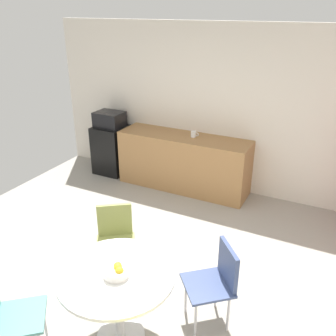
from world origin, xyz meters
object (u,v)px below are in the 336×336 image
(microwave, at_px, (110,119))
(chair_olive, at_px, (116,233))
(chair_teal, at_px, (5,312))
(mini_fridge, at_px, (112,149))
(chair_navy, at_px, (218,276))
(fruit_bowl, at_px, (117,271))
(mug_white, at_px, (194,134))
(round_table, at_px, (117,288))

(microwave, distance_m, chair_olive, 2.86)
(chair_teal, bearing_deg, microwave, 112.16)
(mini_fridge, height_order, chair_teal, mini_fridge)
(mini_fridge, height_order, chair_navy, mini_fridge)
(mini_fridge, distance_m, microwave, 0.56)
(chair_olive, relative_size, fruit_bowl, 3.84)
(microwave, bearing_deg, mini_fridge, 0.00)
(mug_white, bearing_deg, chair_teal, -91.52)
(round_table, xyz_separation_m, chair_navy, (0.70, 0.60, -0.07))
(mini_fridge, height_order, round_table, mini_fridge)
(chair_olive, bearing_deg, microwave, 125.78)
(mini_fridge, xyz_separation_m, chair_teal, (1.48, -3.62, 0.09))
(microwave, xyz_separation_m, chair_navy, (2.88, -2.44, -0.47))
(chair_navy, bearing_deg, mug_white, 117.91)
(chair_teal, height_order, mug_white, mug_white)
(chair_olive, distance_m, mug_white, 2.36)
(microwave, relative_size, chair_navy, 0.58)
(mug_white, bearing_deg, round_table, -78.76)
(mini_fridge, xyz_separation_m, mug_white, (1.57, 0.03, 0.52))
(chair_navy, relative_size, chair_olive, 1.00)
(mini_fridge, xyz_separation_m, microwave, (-0.00, 0.00, 0.56))
(microwave, bearing_deg, chair_teal, -67.84)
(mini_fridge, height_order, fruit_bowl, mini_fridge)
(round_table, relative_size, chair_olive, 1.21)
(microwave, height_order, mug_white, microwave)
(round_table, distance_m, chair_navy, 0.92)
(chair_olive, xyz_separation_m, mug_white, (-0.08, 2.32, 0.43))
(mini_fridge, bearing_deg, round_table, -54.28)
(chair_olive, relative_size, mug_white, 6.43)
(chair_navy, bearing_deg, round_table, -139.48)
(round_table, xyz_separation_m, chair_olive, (-0.53, 0.75, -0.07))
(chair_navy, xyz_separation_m, mug_white, (-1.31, 2.47, 0.43))
(round_table, bearing_deg, chair_navy, 40.52)
(mini_fridge, bearing_deg, microwave, 180.00)
(microwave, relative_size, chair_teal, 0.58)
(mug_white, bearing_deg, microwave, -178.81)
(chair_olive, bearing_deg, mug_white, 91.85)
(microwave, height_order, chair_navy, microwave)
(microwave, relative_size, chair_olive, 0.58)
(chair_olive, bearing_deg, mini_fridge, 125.78)
(fruit_bowl, bearing_deg, chair_teal, -142.06)
(mini_fridge, bearing_deg, chair_navy, -40.23)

